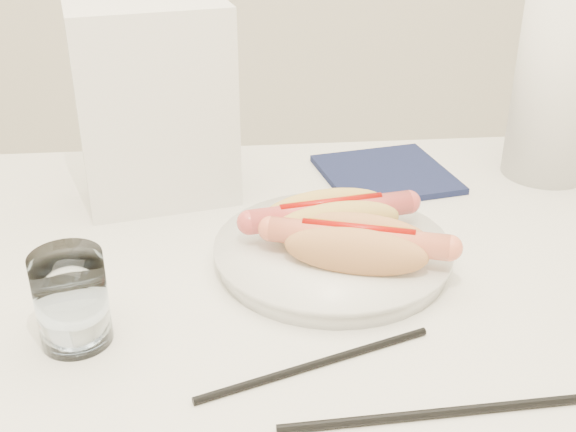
{
  "coord_description": "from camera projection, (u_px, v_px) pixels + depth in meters",
  "views": [
    {
      "loc": [
        -0.03,
        -0.61,
        1.16
      ],
      "look_at": [
        0.03,
        0.03,
        0.82
      ],
      "focal_mm": 44.81,
      "sensor_mm": 36.0,
      "label": 1
    }
  ],
  "objects": [
    {
      "name": "table",
      "position": [
        267.0,
        341.0,
        0.75
      ],
      "size": [
        1.2,
        0.8,
        0.75
      ],
      "color": "silver",
      "rests_on": "ground"
    },
    {
      "name": "plate",
      "position": [
        332.0,
        255.0,
        0.78
      ],
      "size": [
        0.31,
        0.31,
        0.02
      ],
      "primitive_type": "cylinder",
      "rotation": [
        0.0,
        0.0,
        -0.33
      ],
      "color": "silver",
      "rests_on": "table"
    },
    {
      "name": "hotdog_left",
      "position": [
        331.0,
        218.0,
        0.78
      ],
      "size": [
        0.18,
        0.09,
        0.05
      ],
      "rotation": [
        0.0,
        0.0,
        0.17
      ],
      "color": "tan",
      "rests_on": "plate"
    },
    {
      "name": "hotdog_right",
      "position": [
        357.0,
        245.0,
        0.73
      ],
      "size": [
        0.18,
        0.11,
        0.05
      ],
      "rotation": [
        0.0,
        0.0,
        -0.31
      ],
      "color": "tan",
      "rests_on": "plate"
    },
    {
      "name": "water_glass",
      "position": [
        71.0,
        299.0,
        0.64
      ],
      "size": [
        0.06,
        0.06,
        0.09
      ],
      "primitive_type": "cylinder",
      "color": "white",
      "rests_on": "table"
    },
    {
      "name": "chopstick_near",
      "position": [
        316.0,
        364.0,
        0.62
      ],
      "size": [
        0.21,
        0.08,
        0.01
      ],
      "primitive_type": "cylinder",
      "rotation": [
        0.0,
        1.57,
        0.34
      ],
      "color": "black",
      "rests_on": "table"
    },
    {
      "name": "chopstick_far",
      "position": [
        431.0,
        414.0,
        0.57
      ],
      "size": [
        0.25,
        0.02,
        0.01
      ],
      "primitive_type": "cylinder",
      "rotation": [
        0.0,
        1.57,
        0.05
      ],
      "color": "black",
      "rests_on": "table"
    },
    {
      "name": "napkin_box",
      "position": [
        156.0,
        107.0,
        0.86
      ],
      "size": [
        0.2,
        0.14,
        0.24
      ],
      "primitive_type": "cube",
      "rotation": [
        0.0,
        0.0,
        0.21
      ],
      "color": "silver",
      "rests_on": "table"
    },
    {
      "name": "navy_napkin",
      "position": [
        386.0,
        174.0,
        0.98
      ],
      "size": [
        0.19,
        0.19,
        0.01
      ],
      "primitive_type": "cube",
      "rotation": [
        0.0,
        0.0,
        0.19
      ],
      "color": "#111738",
      "rests_on": "table"
    },
    {
      "name": "paper_towel_roll",
      "position": [
        559.0,
        83.0,
        0.93
      ],
      "size": [
        0.14,
        0.14,
        0.25
      ],
      "primitive_type": "cylinder",
      "rotation": [
        0.0,
        0.0,
        0.35
      ],
      "color": "silver",
      "rests_on": "table"
    }
  ]
}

